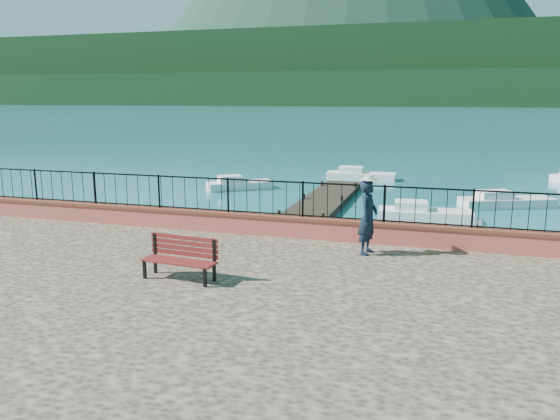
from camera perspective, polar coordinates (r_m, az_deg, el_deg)
The scene contains 14 objects.
ground at distance 12.11m, azimuth -0.76°, elevation -12.73°, with size 2000.00×2000.00×0.00m, color #19596B.
parapet at distance 15.01m, azimuth 3.48°, elevation -1.86°, with size 28.00×0.46×0.58m, color #C54749.
railing at distance 14.85m, azimuth 3.52°, elevation 1.01°, with size 27.00×0.05×0.95m, color black.
dock at distance 23.63m, azimuth 3.38°, elevation -0.15°, with size 2.00×16.00×0.30m, color #2D231C.
far_forest at distance 310.54m, azimuth 16.54°, elevation 12.03°, with size 900.00×60.00×18.00m, color black.
foothills at distance 370.90m, azimuth 16.75°, elevation 13.91°, with size 900.00×120.00×44.00m, color black.
park_bench at distance 11.83m, azimuth -10.40°, elevation -5.85°, with size 1.67×0.68×0.90m.
person at distance 13.52m, azimuth 9.18°, elevation -0.75°, with size 0.67×0.44×1.85m, color black.
hat at distance 13.34m, azimuth 9.32°, elevation 3.38°, with size 0.44×0.44×0.12m, color silver.
boat_0 at distance 20.41m, azimuth -6.81°, elevation -1.40°, with size 3.70×1.30×0.80m, color silver.
boat_1 at distance 23.33m, azimuth 14.92°, elevation -0.06°, with size 3.80×1.30×0.80m, color white.
boat_2 at distance 27.32m, azimuth 22.66°, elevation 1.11°, with size 4.26×1.30×0.80m, color silver.
boat_3 at distance 30.22m, azimuth -4.24°, elevation 2.94°, with size 3.54×1.30×0.80m, color silver.
boat_4 at distance 34.06m, azimuth 8.46°, elevation 3.84°, with size 4.17×1.30×0.80m, color silver.
Camera 1 is at (3.33, -10.50, 5.02)m, focal length 35.00 mm.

